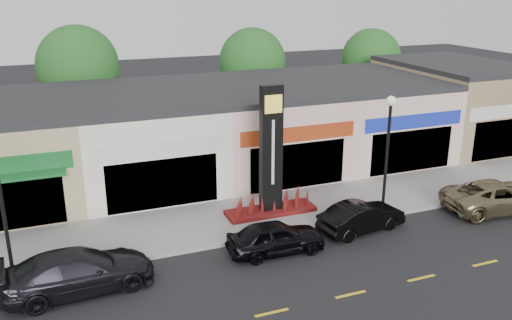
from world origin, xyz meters
The scene contains 18 objects.
ground centered at (0.00, 0.00, 0.00)m, with size 120.00×120.00×0.00m, color black.
sidewalk centered at (0.00, 4.35, 0.07)m, with size 52.00×4.30×0.15m, color gray.
curb centered at (0.00, 2.10, 0.07)m, with size 52.00×0.20×0.15m, color gray.
shop_beige centered at (-8.50, 11.46, 2.40)m, with size 7.00×10.85×4.80m.
shop_cream centered at (-1.50, 11.47, 2.40)m, with size 7.00×10.01×4.80m.
shop_pink_w centered at (5.50, 11.47, 2.40)m, with size 7.00×10.01×4.80m.
shop_pink_e centered at (12.50, 11.47, 2.40)m, with size 7.00×10.01×4.80m.
shop_tan centered at (19.50, 11.48, 2.65)m, with size 7.00×10.01×5.30m.
tree_rear_west centered at (-4.00, 19.50, 5.22)m, with size 5.20×5.20×7.83m.
tree_rear_mid centered at (8.00, 19.50, 4.88)m, with size 4.80×4.80×7.29m.
tree_rear_east centered at (18.00, 19.50, 4.63)m, with size 4.60×4.60×6.94m.
lamp_west_near centered at (-8.00, 2.50, 3.48)m, with size 0.44×0.44×5.47m.
lamp_east_near centered at (8.00, 2.50, 3.48)m, with size 0.44×0.44×5.47m.
pylon_sign centered at (3.00, 4.20, 2.27)m, with size 4.20×1.30×6.00m.
car_dark_sedan centered at (-5.78, 0.74, 0.76)m, with size 5.24×2.13×1.52m, color black.
car_black_sedan centered at (1.79, 0.79, 0.67)m, with size 3.95×1.59×1.35m, color black.
car_black_conv centered at (6.06, 1.27, 0.66)m, with size 3.99×1.39×1.32m, color black.
car_gold_suv centered at (13.25, 0.82, 0.73)m, with size 5.23×2.41×1.45m, color #7B6F4E.
Camera 1 is at (-6.10, -17.12, 10.42)m, focal length 38.00 mm.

